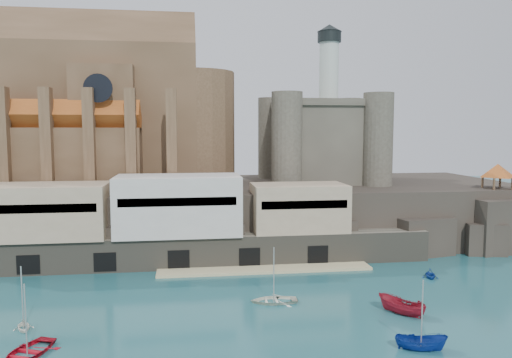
{
  "coord_description": "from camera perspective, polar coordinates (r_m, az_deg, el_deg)",
  "views": [
    {
      "loc": [
        -8.54,
        -49.59,
        19.58
      ],
      "look_at": [
        2.63,
        32.0,
        11.53
      ],
      "focal_mm": 35.0,
      "sensor_mm": 36.0,
      "label": 1
    }
  ],
  "objects": [
    {
      "name": "pavilion",
      "position": [
        91.19,
        25.89,
        0.71
      ],
      "size": [
        6.4,
        6.4,
        5.4
      ],
      "color": "brown",
      "rests_on": "rock_outcrop"
    },
    {
      "name": "ground",
      "position": [
        53.99,
        1.91,
        -15.68
      ],
      "size": [
        300.0,
        300.0,
        0.0
      ],
      "primitive_type": "plane",
      "color": "#194D54",
      "rests_on": "ground"
    },
    {
      "name": "boat_5",
      "position": [
        57.45,
        16.25,
        -14.57
      ],
      "size": [
        2.92,
        2.93,
        5.46
      ],
      "primitive_type": "imported",
      "rotation": [
        0.0,
        0.0,
        3.82
      ],
      "color": "maroon",
      "rests_on": "ground"
    },
    {
      "name": "quay",
      "position": [
        73.93,
        -8.98,
        -5.02
      ],
      "size": [
        70.0,
        12.0,
        13.05
      ],
      "color": "#625D4E",
      "rests_on": "ground"
    },
    {
      "name": "boat_6",
      "position": [
        58.75,
        2.04,
        -13.89
      ],
      "size": [
        1.24,
        3.86,
        5.36
      ],
      "primitive_type": "imported",
      "rotation": [
        0.0,
        0.0,
        4.68
      ],
      "color": "white",
      "rests_on": "ground"
    },
    {
      "name": "boat_0",
      "position": [
        50.34,
        -24.67,
        -17.83
      ],
      "size": [
        4.38,
        2.68,
        5.91
      ],
      "primitive_type": "imported",
      "rotation": [
        0.0,
        0.0,
        5.91
      ],
      "color": "#AD0A1A",
      "rests_on": "ground"
    },
    {
      "name": "boat_2",
      "position": [
        49.45,
        18.32,
        -18.04
      ],
      "size": [
        2.16,
        2.13,
        4.62
      ],
      "primitive_type": "imported",
      "rotation": [
        0.0,
        0.0,
        1.32
      ],
      "color": "navy",
      "rests_on": "ground"
    },
    {
      "name": "boat_4",
      "position": [
        56.22,
        -25.01,
        -15.34
      ],
      "size": [
        2.75,
        2.2,
        2.78
      ],
      "primitive_type": "imported",
      "rotation": [
        0.0,
        0.0,
        3.49
      ],
      "color": "white",
      "rests_on": "ground"
    },
    {
      "name": "castle_keep",
      "position": [
        93.96,
        7.42,
        4.76
      ],
      "size": [
        21.2,
        21.2,
        29.3
      ],
      "color": "#474338",
      "rests_on": "promontory"
    },
    {
      "name": "boat_7",
      "position": [
        71.67,
        19.27,
        -10.59
      ],
      "size": [
        2.91,
        2.24,
        2.97
      ],
      "primitive_type": "imported",
      "rotation": [
        0.0,
        0.0,
        5.99
      ],
      "color": "navy",
      "rests_on": "ground"
    },
    {
      "name": "church",
      "position": [
        92.79,
        -17.6,
        6.9
      ],
      "size": [
        47.0,
        25.93,
        30.51
      ],
      "color": "brown",
      "rests_on": "promontory"
    },
    {
      "name": "promontory",
      "position": [
        90.54,
        -2.41,
        -3.74
      ],
      "size": [
        100.0,
        36.0,
        10.0
      ],
      "color": "black",
      "rests_on": "ground"
    },
    {
      "name": "rock_outcrop",
      "position": [
        92.12,
        25.72,
        -4.7
      ],
      "size": [
        14.5,
        10.5,
        8.7
      ],
      "color": "black",
      "rests_on": "ground"
    }
  ]
}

